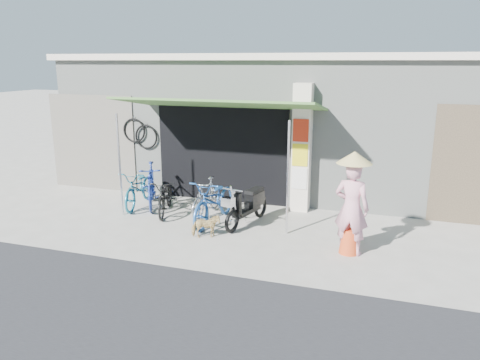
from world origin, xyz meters
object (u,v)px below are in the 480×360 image
(moped, at_px, (248,205))
(nun, at_px, (352,205))
(bike_navy, at_px, (215,201))
(bike_teal, at_px, (139,188))
(bike_blue, at_px, (151,185))
(bike_silver, at_px, (207,197))
(bike_black, at_px, (166,196))
(street_dog, at_px, (206,226))

(moped, xyz_separation_m, nun, (2.27, -0.93, 0.51))
(bike_navy, bearing_deg, bike_teal, 169.83)
(bike_blue, height_order, bike_silver, bike_blue)
(bike_black, xyz_separation_m, nun, (4.33, -1.06, 0.52))
(bike_teal, height_order, moped, moped)
(nun, bearing_deg, bike_navy, -4.31)
(bike_blue, relative_size, bike_black, 1.10)
(bike_teal, height_order, nun, nun)
(bike_black, relative_size, moped, 0.98)
(bike_navy, bearing_deg, moped, 14.15)
(bike_teal, xyz_separation_m, street_dog, (2.37, -1.48, -0.22))
(bike_black, relative_size, bike_navy, 0.83)
(bike_black, bearing_deg, street_dog, -55.84)
(bike_blue, relative_size, nun, 0.91)
(bike_blue, bearing_deg, moped, -36.84)
(bike_silver, distance_m, street_dog, 1.46)
(bike_black, relative_size, street_dog, 2.78)
(street_dog, bearing_deg, bike_teal, 32.45)
(bike_teal, distance_m, nun, 5.40)
(moped, distance_m, nun, 2.51)
(bike_silver, relative_size, nun, 0.75)
(bike_navy, height_order, street_dog, bike_navy)
(bike_silver, xyz_separation_m, street_dog, (0.52, -1.35, -0.19))
(bike_navy, bearing_deg, bike_silver, 134.56)
(nun, bearing_deg, bike_black, -3.05)
(street_dog, height_order, moped, moped)
(bike_blue, relative_size, moped, 1.08)
(bike_navy, relative_size, nun, 1.00)
(bike_black, xyz_separation_m, bike_silver, (0.97, 0.17, 0.02))
(bike_blue, distance_m, street_dog, 2.61)
(bike_teal, height_order, bike_silver, bike_teal)
(bike_silver, bearing_deg, nun, -16.00)
(bike_silver, relative_size, street_dog, 2.53)
(bike_silver, bearing_deg, bike_blue, 176.28)
(moped, bearing_deg, bike_blue, -176.78)
(bike_teal, xyz_separation_m, bike_black, (0.88, -0.31, -0.04))
(bike_blue, distance_m, moped, 2.69)
(bike_teal, height_order, bike_navy, bike_navy)
(bike_blue, height_order, bike_navy, bike_blue)
(bike_teal, bearing_deg, street_dog, -42.22)
(street_dog, height_order, nun, nun)
(bike_silver, bearing_deg, bike_teal, 179.96)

